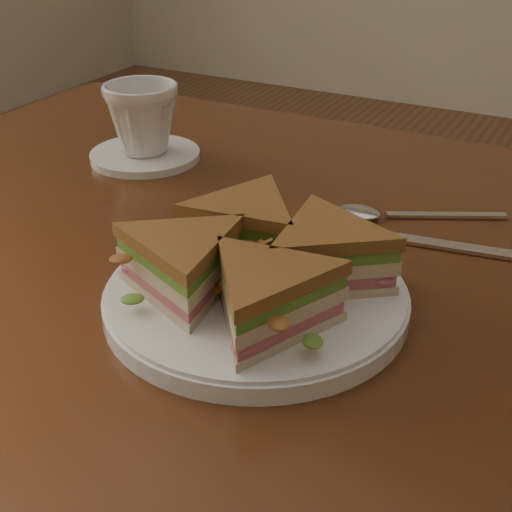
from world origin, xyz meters
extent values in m
cube|color=#34180B|center=(0.00, 0.00, 0.73)|extent=(1.20, 0.80, 0.04)
cylinder|color=black|center=(-0.54, 0.34, 0.35)|extent=(0.06, 0.06, 0.71)
cylinder|color=white|center=(0.00, -0.11, 0.76)|extent=(0.26, 0.26, 0.02)
cube|color=silver|center=(0.10, 0.14, 0.75)|extent=(0.12, 0.07, 0.00)
ellipsoid|color=silver|center=(0.02, 0.10, 0.76)|extent=(0.05, 0.03, 0.01)
cube|color=silver|center=(0.15, 0.08, 0.75)|extent=(0.20, 0.04, 0.00)
cube|color=silver|center=(0.06, 0.06, 0.75)|extent=(0.05, 0.02, 0.00)
cylinder|color=white|center=(-0.29, 0.13, 0.76)|extent=(0.14, 0.14, 0.01)
imported|color=white|center=(-0.29, 0.13, 0.80)|extent=(0.13, 0.13, 0.09)
camera|label=1|loc=(0.25, -0.57, 1.09)|focal=50.00mm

